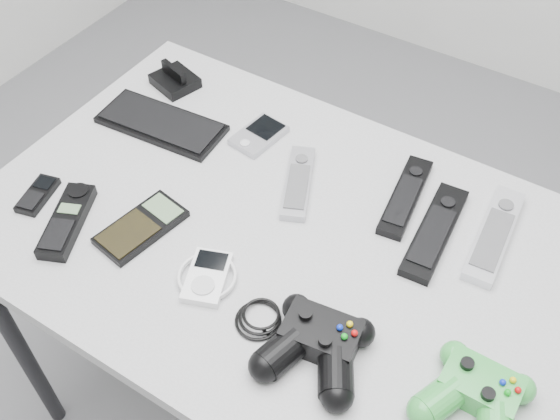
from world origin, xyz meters
The scene contains 14 objects.
desk centered at (-0.05, 0.02, 0.68)m, with size 1.11×0.71×0.74m.
pda_keyboard centered at (-0.42, 0.13, 0.75)m, with size 0.26×0.11×0.02m, color black.
dock_bracket centered at (-0.48, 0.26, 0.76)m, with size 0.09×0.08×0.05m, color black.
pda centered at (-0.23, 0.21, 0.75)m, with size 0.07×0.11×0.02m, color #A4A4AB.
remote_silver_a centered at (-0.10, 0.14, 0.75)m, with size 0.05×0.18×0.02m, color #A4A4AB.
remote_black_a centered at (0.09, 0.21, 0.75)m, with size 0.05×0.20×0.02m, color black.
remote_black_b centered at (0.17, 0.16, 0.75)m, with size 0.05×0.22×0.02m, color black.
remote_silver_b centered at (0.26, 0.21, 0.75)m, with size 0.05×0.22×0.02m, color silver.
mobile_phone centered at (-0.48, -0.14, 0.75)m, with size 0.04×0.09×0.02m, color black.
cordless_handset centered at (-0.39, -0.16, 0.75)m, with size 0.05×0.16×0.03m, color black.
calculator centered at (-0.27, -0.10, 0.75)m, with size 0.08×0.16×0.02m, color black.
mp3_player centered at (-0.11, -0.13, 0.75)m, with size 0.10×0.11×0.02m, color white.
controller_black centered at (0.11, -0.15, 0.77)m, with size 0.27×0.17×0.05m, color black, non-canonical shape.
controller_green centered at (0.34, -0.10, 0.77)m, with size 0.15×0.16×0.05m, color #227F3C, non-canonical shape.
Camera 1 is at (0.33, -0.60, 1.62)m, focal length 42.00 mm.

